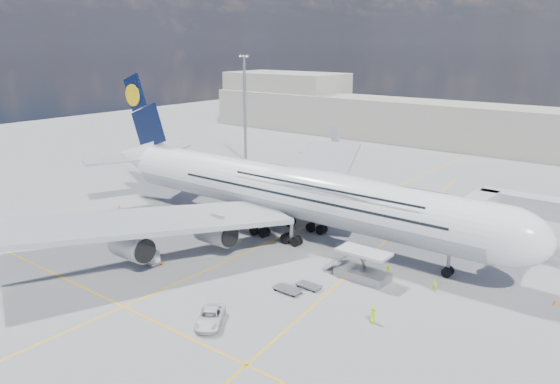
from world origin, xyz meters
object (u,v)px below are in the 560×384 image
Objects in this scene: cone_nose at (555,302)px; cone_wing_right_inner at (163,264)px; dolly_row_a at (70,230)px; cone_wing_left_outer at (325,191)px; dolly_back at (129,220)px; light_mast at (245,107)px; crew_tug at (146,251)px; cone_wing_left_inner at (282,194)px; crew_nose at (435,286)px; crew_wing at (122,240)px; baggage_tug at (222,239)px; cone_tail at (119,206)px; dolly_row_b at (126,239)px; crew_van at (373,314)px; dolly_row_c at (151,257)px; cone_wing_right_outer at (135,259)px; airliner at (290,191)px; service_van at (210,317)px; catering_truck_outer at (316,163)px; catering_truck_inner at (277,189)px; crew_loader at (388,271)px; jet_bridge at (519,211)px; dolly_nose_far at (309,285)px; dolly_nose_near at (288,289)px; cargo_loader at (362,269)px.

cone_wing_right_inner is at bearing -154.98° from cone_nose.
dolly_row_a reaches higher than cone_nose.
dolly_back is at bearing -112.55° from cone_wing_left_outer.
crew_tug is (30.19, -54.17, -12.33)m from light_mast.
light_mast is 34.41m from cone_wing_left_inner.
crew_wing is (-41.55, -13.30, 0.00)m from crew_nose.
cone_wing_left_outer is at bearing 84.89° from baggage_tug.
crew_tug is at bearing -90.96° from cone_wing_left_outer.
cone_tail is at bearing 169.17° from crew_nose.
dolly_row_b is 38.63m from crew_van.
cone_wing_right_outer is (-2.64, -0.56, -0.77)m from dolly_row_c.
service_van is at bearing -69.43° from airliner.
crew_tug reaches higher than dolly_back.
catering_truck_outer is at bearing 62.26° from dolly_back.
catering_truck_inner is 5.05× the size of crew_nose.
crew_loader is (18.93, -4.78, -6.09)m from airliner.
dolly_row_b is 8.23m from dolly_row_c.
cone_nose is 51.94m from cone_wing_left_outer.
cone_wing_right_inner is 29.14m from cone_tail.
catering_truck_inner is (-42.99, 2.63, -4.83)m from jet_bridge.
baggage_tug is at bearing -167.69° from cone_nose.
crew_nose is at bearing 2.37° from cone_tail.
dolly_row_a is at bearing -162.47° from baggage_tug.
dolly_nose_far is (39.07, 7.44, -0.55)m from dolly_row_a.
dolly_nose_near is at bearing -33.25° from baggage_tug.
crew_van reaches higher than cone_nose.
crew_van reaches higher than baggage_tug.
crew_tug reaches higher than service_van.
dolly_nose_far is 19.89m from cone_wing_right_inner.
cone_wing_right_outer is (-21.86, -5.14, -0.13)m from dolly_nose_near.
airliner reaches higher than baggage_tug.
dolly_row_a is at bearing 52.20° from crew_van.
cone_wing_right_outer is at bearing -141.23° from jet_bridge.
cone_tail is (-15.89, 10.92, -0.48)m from crew_wing.
jet_bridge is 6.42× the size of dolly_nose_far.
cone_wing_left_outer is (6.93, 41.98, -0.48)m from crew_wing.
cone_wing_left_inner is (-0.97, 2.77, -1.77)m from catering_truck_inner.
jet_bridge reaches higher than crew_wing.
cargo_loader is at bearing 33.31° from dolly_row_c.
dolly_nose_near is at bearing -46.18° from catering_truck_outer.
cone_wing_right_inner is (-42.77, -19.96, -0.04)m from cone_nose.
cargo_loader reaches higher than dolly_nose_near.
dolly_nose_near is 6.39× the size of cone_wing_right_outer.
dolly_row_a is 0.90× the size of baggage_tug.
jet_bridge is at bearing 20.31° from airliner.
cone_tail is (-57.44, -2.38, -0.48)m from crew_nose.
cone_wing_left_inner is (-37.50, 32.33, -0.68)m from crew_van.
cone_wing_right_inner is (-28.81, -3.85, -0.68)m from crew_van.
catering_truck_inner is at bearing 130.99° from dolly_nose_near.
cargo_loader is at bearing -50.34° from crew_wing.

